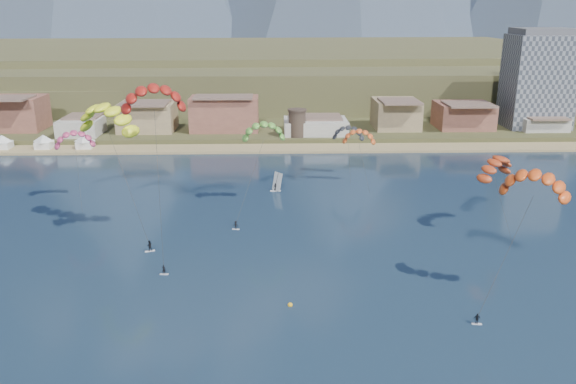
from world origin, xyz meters
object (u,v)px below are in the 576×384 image
Objects in this scene: kitesurfer_green at (263,129)px; buoy at (290,305)px; watchtower at (297,123)px; kitesurfer_yellow at (107,114)px; kitesurfer_orange at (535,179)px; windsurfer at (276,185)px; apartment_tower at (538,79)px; kitesurfer_red at (153,94)px.

kitesurfer_green is 47.03m from buoy.
watchtower reaches higher than buoy.
kitesurfer_yellow is 72.45m from kitesurfer_orange.
windsurfer is at bearing -97.85° from watchtower.
apartment_tower is 44.55× the size of buoy.
kitesurfer_orange is at bearing -113.81° from apartment_tower.
kitesurfer_red is (-27.29, -81.16, 20.64)m from watchtower.
kitesurfer_green is at bearing -140.25° from apartment_tower.
windsurfer is (20.44, 31.45, -25.63)m from kitesurfer_red.
apartment_tower reaches higher than buoy.
kitesurfer_yellow is at bearing -142.64° from windsurfer.
watchtower is at bearing 71.41° from kitesurfer_red.
apartment_tower reaches higher than kitesurfer_green.
apartment_tower is 1.47× the size of kitesurfer_orange.
kitesurfer_green is at bearing -98.91° from watchtower.
watchtower is 88.08m from kitesurfer_red.
kitesurfer_yellow is (-37.48, -73.09, 15.83)m from watchtower.
apartment_tower is 1.50× the size of kitesurfer_green.
apartment_tower reaches higher than kitesurfer_red.
watchtower is 106.44m from kitesurfer_orange.
kitesurfer_yellow is 49.92m from buoy.
apartment_tower is 7.35× the size of windsurfer.
kitesurfer_orange is at bearing -23.39° from kitesurfer_yellow.
apartment_tower is 116.39m from kitesurfer_green.
kitesurfer_yellow is at bearing 135.95° from buoy.
watchtower is 0.40× the size of kitesurfer_green.
kitesurfer_red is at bearing 133.65° from buoy.
apartment_tower reaches higher than windsurfer.
kitesurfer_green is (28.00, 12.66, -5.44)m from kitesurfer_yellow.
windsurfer is at bearing 37.36° from kitesurfer_yellow.
kitesurfer_red is 1.14× the size of kitesurfer_yellow.
buoy is (32.18, -31.13, -22.08)m from kitesurfer_yellow.
kitesurfer_red is at bearing -108.59° from watchtower.
watchtower is 0.28× the size of kitesurfer_red.
windsurfer is (-35.75, 52.09, -16.46)m from kitesurfer_orange.
buoy is at bearing -125.81° from apartment_tower.
buoy is at bearing -175.96° from kitesurfer_orange.
apartment_tower is at bearing 36.26° from windsurfer.
kitesurfer_red is at bearing 159.83° from kitesurfer_orange.
buoy is at bearing -92.91° from watchtower.
kitesurfer_red is at bearing -38.40° from kitesurfer_yellow.
windsurfer is (-86.85, -63.71, -16.44)m from apartment_tower.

